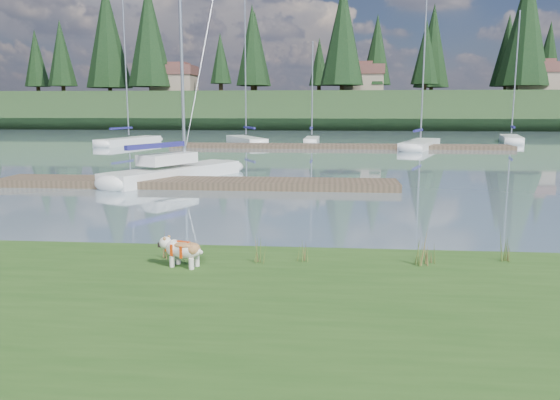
# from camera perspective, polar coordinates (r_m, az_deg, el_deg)

# --- Properties ---
(ground) EXTENTS (200.00, 200.00, 0.00)m
(ground) POSITION_cam_1_polar(r_m,az_deg,el_deg) (42.39, 3.36, 5.45)
(ground) COLOR gray
(ground) RESTS_ON ground
(bank) EXTENTS (60.00, 9.00, 0.35)m
(bank) POSITION_cam_1_polar(r_m,az_deg,el_deg) (7.04, -5.97, -15.45)
(bank) COLOR #2B4E1A
(bank) RESTS_ON ground
(ridge) EXTENTS (200.00, 20.00, 5.00)m
(ridge) POSITION_cam_1_polar(r_m,az_deg,el_deg) (85.26, 4.28, 9.27)
(ridge) COLOR #1E3319
(ridge) RESTS_ON ground
(bulldog) EXTENTS (0.87, 0.49, 0.51)m
(bulldog) POSITION_cam_1_polar(r_m,az_deg,el_deg) (9.87, -10.11, -5.06)
(bulldog) COLOR silver
(bulldog) RESTS_ON bank
(sailboat_main) EXTENTS (5.21, 7.98, 11.82)m
(sailboat_main) POSITION_cam_1_polar(r_m,az_deg,el_deg) (24.77, -10.00, 3.24)
(sailboat_main) COLOR white
(sailboat_main) RESTS_ON ground
(dock_near) EXTENTS (16.00, 2.00, 0.30)m
(dock_near) POSITION_cam_1_polar(r_m,az_deg,el_deg) (22.10, -8.76, 1.78)
(dock_near) COLOR #4C3D2C
(dock_near) RESTS_ON ground
(dock_far) EXTENTS (26.00, 2.20, 0.30)m
(dock_far) POSITION_cam_1_polar(r_m,az_deg,el_deg) (42.36, 6.08, 5.61)
(dock_far) COLOR #4C3D2C
(dock_far) RESTS_ON ground
(sailboat_bg_0) EXTENTS (3.74, 8.41, 11.96)m
(sailboat_bg_0) POSITION_cam_1_polar(r_m,az_deg,el_deg) (48.67, -15.00, 6.07)
(sailboat_bg_0) COLOR white
(sailboat_bg_0) RESTS_ON ground
(sailboat_bg_1) EXTENTS (4.94, 7.94, 12.01)m
(sailboat_bg_1) POSITION_cam_1_polar(r_m,az_deg,el_deg) (48.22, -3.81, 6.35)
(sailboat_bg_1) COLOR white
(sailboat_bg_1) RESTS_ON ground
(sailboat_bg_2) EXTENTS (1.22, 5.58, 8.62)m
(sailboat_bg_2) POSITION_cam_1_polar(r_m,az_deg,el_deg) (47.26, 3.37, 6.30)
(sailboat_bg_2) COLOR white
(sailboat_bg_2) RESTS_ON ground
(sailboat_bg_3) EXTENTS (4.66, 9.10, 13.13)m
(sailboat_bg_3) POSITION_cam_1_polar(r_m,az_deg,el_deg) (44.41, 14.63, 5.76)
(sailboat_bg_3) COLOR white
(sailboat_bg_3) RESTS_ON ground
(sailboat_bg_4) EXTENTS (3.22, 7.93, 11.50)m
(sailboat_bg_4) POSITION_cam_1_polar(r_m,az_deg,el_deg) (54.08, 22.93, 5.97)
(sailboat_bg_4) COLOR white
(sailboat_bg_4) RESTS_ON ground
(weed_0) EXTENTS (0.17, 0.14, 0.53)m
(weed_0) POSITION_cam_1_polar(r_m,az_deg,el_deg) (10.00, -2.11, -5.30)
(weed_0) COLOR #475B23
(weed_0) RESTS_ON bank
(weed_1) EXTENTS (0.17, 0.14, 0.47)m
(weed_1) POSITION_cam_1_polar(r_m,az_deg,el_deg) (10.09, 2.36, -5.33)
(weed_1) COLOR #475B23
(weed_1) RESTS_ON bank
(weed_2) EXTENTS (0.17, 0.14, 0.68)m
(weed_2) POSITION_cam_1_polar(r_m,az_deg,el_deg) (10.12, 14.69, -5.06)
(weed_2) COLOR #475B23
(weed_2) RESTS_ON bank
(weed_3) EXTENTS (0.17, 0.14, 0.50)m
(weed_3) POSITION_cam_1_polar(r_m,az_deg,el_deg) (10.47, -11.61, -4.88)
(weed_3) COLOR #475B23
(weed_3) RESTS_ON bank
(weed_4) EXTENTS (0.17, 0.14, 0.42)m
(weed_4) POSITION_cam_1_polar(r_m,az_deg,el_deg) (10.34, 15.43, -5.41)
(weed_4) COLOR #475B23
(weed_4) RESTS_ON bank
(weed_5) EXTENTS (0.17, 0.14, 0.54)m
(weed_5) POSITION_cam_1_polar(r_m,az_deg,el_deg) (10.85, 22.64, -4.84)
(weed_5) COLOR #475B23
(weed_5) RESTS_ON bank
(mud_lip) EXTENTS (60.00, 0.50, 0.14)m
(mud_lip) POSITION_cam_1_polar(r_m,az_deg,el_deg) (11.16, -1.64, -6.37)
(mud_lip) COLOR #33281C
(mud_lip) RESTS_ON ground
(conifer_1) EXTENTS (4.40, 4.40, 11.30)m
(conifer_1) POSITION_cam_1_polar(r_m,az_deg,el_deg) (93.27, -21.90, 14.06)
(conifer_1) COLOR #382619
(conifer_1) RESTS_ON ridge
(conifer_2) EXTENTS (6.60, 6.60, 16.05)m
(conifer_2) POSITION_cam_1_polar(r_m,az_deg,el_deg) (85.07, -13.52, 16.49)
(conifer_2) COLOR #382619
(conifer_2) RESTS_ON ridge
(conifer_3) EXTENTS (4.84, 4.84, 12.25)m
(conifer_3) POSITION_cam_1_polar(r_m,az_deg,el_deg) (85.43, -2.63, 15.49)
(conifer_3) COLOR #382619
(conifer_3) RESTS_ON ridge
(conifer_4) EXTENTS (6.16, 6.16, 15.10)m
(conifer_4) POSITION_cam_1_polar(r_m,az_deg,el_deg) (78.89, 6.58, 16.91)
(conifer_4) COLOR #382619
(conifer_4) RESTS_ON ridge
(conifer_5) EXTENTS (3.96, 3.96, 10.35)m
(conifer_5) POSITION_cam_1_polar(r_m,az_deg,el_deg) (83.74, 14.99, 14.68)
(conifer_5) COLOR #382619
(conifer_5) RESTS_ON ridge
(conifer_6) EXTENTS (7.04, 7.04, 17.00)m
(conifer_6) POSITION_cam_1_polar(r_m,az_deg,el_deg) (85.28, 24.32, 16.21)
(conifer_6) COLOR #382619
(conifer_6) RESTS_ON ridge
(house_0) EXTENTS (6.30, 5.30, 4.65)m
(house_0) POSITION_cam_1_polar(r_m,az_deg,el_deg) (85.58, -10.97, 12.35)
(house_0) COLOR gray
(house_0) RESTS_ON ridge
(house_1) EXTENTS (6.30, 5.30, 4.65)m
(house_1) POSITION_cam_1_polar(r_m,az_deg,el_deg) (83.49, 8.52, 12.49)
(house_1) COLOR gray
(house_1) RESTS_ON ridge
(house_2) EXTENTS (6.30, 5.30, 4.65)m
(house_2) POSITION_cam_1_polar(r_m,az_deg,el_deg) (86.28, 25.07, 11.60)
(house_2) COLOR gray
(house_2) RESTS_ON ridge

